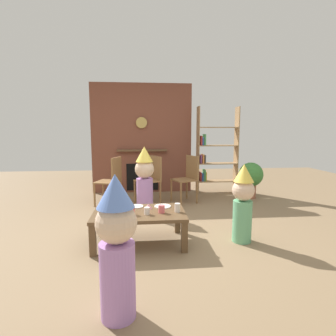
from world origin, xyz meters
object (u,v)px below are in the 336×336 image
at_px(child_by_the_chairs, 145,179).
at_px(potted_plant_tall, 251,176).
at_px(paper_cup_near_right, 147,211).
at_px(bookshelf, 214,154).
at_px(paper_cup_near_left, 161,209).
at_px(child_in_pink, 243,201).
at_px(paper_plate_rear, 163,206).
at_px(paper_cup_center, 132,210).
at_px(dining_chair_left, 112,178).
at_px(dining_chair_middle, 152,177).
at_px(paper_cup_far_left, 177,208).
at_px(dining_chair_right, 188,176).
at_px(coffee_table, 139,216).
at_px(paper_plate_front, 136,206).
at_px(child_with_cone_hat, 117,244).
at_px(birthday_cake_slice, 149,206).

relative_size(child_by_the_chairs, potted_plant_tall, 1.53).
bearing_deg(child_by_the_chairs, paper_cup_near_right, 4.51).
xyz_separation_m(bookshelf, paper_cup_near_right, (-1.55, -2.79, -0.42)).
relative_size(paper_cup_near_left, child_in_pink, 0.10).
bearing_deg(paper_plate_rear, paper_cup_center, -142.71).
bearing_deg(dining_chair_left, dining_chair_middle, -154.42).
relative_size(paper_cup_far_left, dining_chair_left, 0.12).
bearing_deg(dining_chair_right, dining_chair_left, -18.76).
relative_size(child_by_the_chairs, dining_chair_right, 1.26).
height_order(paper_cup_near_left, potted_plant_tall, potted_plant_tall).
bearing_deg(child_by_the_chairs, coffee_table, 0.00).
bearing_deg(dining_chair_right, paper_cup_near_right, 44.01).
height_order(coffee_table, dining_chair_middle, dining_chair_middle).
bearing_deg(child_by_the_chairs, paper_plate_front, -3.17).
distance_m(bookshelf, paper_cup_center, 3.29).
bearing_deg(paper_cup_near_left, coffee_table, 165.24).
xyz_separation_m(child_with_cone_hat, child_by_the_chairs, (0.23, 2.50, 0.02)).
bearing_deg(paper_cup_near_right, paper_plate_rear, 55.37).
xyz_separation_m(child_by_the_chairs, dining_chair_right, (0.85, 0.71, -0.09)).
height_order(coffee_table, paper_cup_center, paper_cup_center).
height_order(coffee_table, child_in_pink, child_in_pink).
bearing_deg(paper_plate_rear, dining_chair_middle, 92.90).
relative_size(paper_cup_center, potted_plant_tall, 0.13).
bearing_deg(birthday_cake_slice, paper_cup_near_left, -53.05).
distance_m(coffee_table, paper_cup_near_left, 0.29).
distance_m(paper_cup_near_left, birthday_cake_slice, 0.25).
bearing_deg(child_with_cone_hat, birthday_cake_slice, -3.95).
distance_m(paper_cup_center, child_with_cone_hat, 1.24).
distance_m(dining_chair_middle, potted_plant_tall, 2.05).
bearing_deg(paper_cup_center, bookshelf, 58.16).
height_order(paper_cup_near_right, potted_plant_tall, potted_plant_tall).
xyz_separation_m(bookshelf, coffee_table, (-1.64, -2.67, -0.52)).
bearing_deg(coffee_table, potted_plant_tall, 42.26).
relative_size(paper_cup_near_right, paper_cup_center, 0.87).
distance_m(paper_cup_center, paper_plate_rear, 0.49).
distance_m(bookshelf, dining_chair_right, 1.13).
bearing_deg(paper_cup_center, paper_plate_rear, 37.29).
height_order(paper_plate_rear, dining_chair_right, dining_chair_right).
xyz_separation_m(paper_cup_far_left, paper_plate_front, (-0.50, 0.27, -0.05)).
xyz_separation_m(child_with_cone_hat, dining_chair_right, (1.07, 3.21, -0.06)).
distance_m(paper_plate_rear, dining_chair_middle, 1.67).
distance_m(bookshelf, paper_cup_near_right, 3.22).
bearing_deg(child_with_cone_hat, potted_plant_tall, -29.14).
xyz_separation_m(coffee_table, birthday_cake_slice, (0.12, 0.13, 0.09)).
relative_size(child_with_cone_hat, dining_chair_left, 1.21).
distance_m(coffee_table, paper_cup_center, 0.17).
xyz_separation_m(paper_cup_center, birthday_cake_slice, (0.20, 0.23, -0.02)).
relative_size(paper_plate_rear, birthday_cake_slice, 2.15).
bearing_deg(coffee_table, child_by_the_chairs, 86.11).
xyz_separation_m(paper_cup_far_left, dining_chair_right, (0.46, 1.93, 0.06)).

